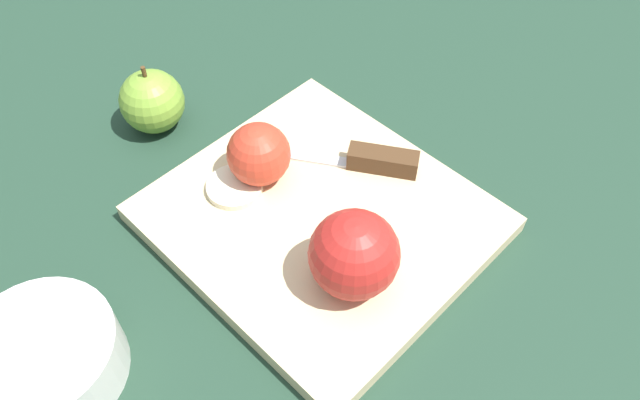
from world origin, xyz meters
name	(u,v)px	position (x,y,z in m)	size (l,w,h in m)	color
ground_plane	(320,225)	(0.00, 0.00, 0.00)	(4.00, 4.00, 0.00)	#1E3828
cutting_board	(320,219)	(0.00, 0.00, 0.01)	(0.32, 0.29, 0.02)	#D1B789
apple_half_left	(354,255)	(-0.08, 0.03, 0.06)	(0.08, 0.08, 0.08)	red
apple_half_right	(259,154)	(0.08, 0.01, 0.05)	(0.07, 0.07, 0.07)	red
knife	(377,162)	(0.00, -0.08, 0.03)	(0.16, 0.12, 0.02)	silver
apple_slice	(235,187)	(0.08, 0.04, 0.02)	(0.06, 0.06, 0.01)	beige
apple_whole	(152,101)	(0.24, 0.04, 0.04)	(0.07, 0.07, 0.08)	olive
bowl	(44,357)	(0.04, 0.28, 0.03)	(0.13, 0.13, 0.05)	silver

